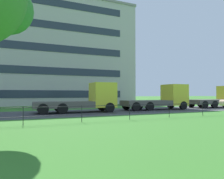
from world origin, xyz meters
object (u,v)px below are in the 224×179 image
(flatbed_truck_far_left, at_px, (221,98))
(apartment_building_background, at_px, (17,51))
(flatbed_truck_center, at_px, (88,99))
(flatbed_truck_far_right, at_px, (163,98))

(flatbed_truck_far_left, height_order, apartment_building_background, apartment_building_background)
(flatbed_truck_center, relative_size, flatbed_truck_far_right, 1.00)
(apartment_building_background, bearing_deg, flatbed_truck_center, -71.71)
(flatbed_truck_far_right, bearing_deg, flatbed_truck_far_left, 1.66)
(apartment_building_background, bearing_deg, flatbed_truck_far_left, -36.87)
(flatbed_truck_center, relative_size, apartment_building_background, 0.20)
(flatbed_truck_far_left, bearing_deg, flatbed_truck_center, -178.76)
(flatbed_truck_far_right, distance_m, flatbed_truck_far_left, 9.31)
(flatbed_truck_far_right, xyz_separation_m, apartment_building_background, (-14.79, 18.34, 7.40))
(flatbed_truck_far_right, relative_size, flatbed_truck_far_left, 1.00)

